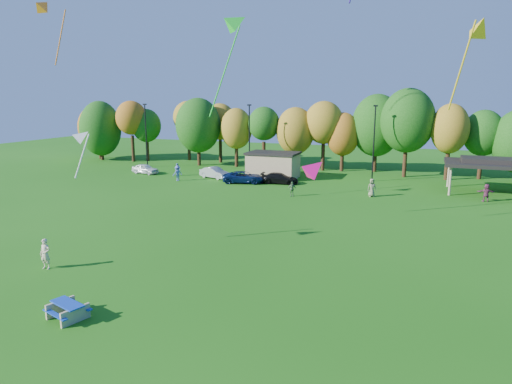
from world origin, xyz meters
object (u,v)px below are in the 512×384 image
at_px(picnic_table, 68,309).
at_px(car_a, 145,169).
at_px(car_b, 215,173).
at_px(kite_flyer, 45,254).
at_px(car_c, 244,177).
at_px(car_d, 280,178).

relative_size(picnic_table, car_a, 0.56).
distance_m(car_a, car_b, 10.20).
bearing_deg(kite_flyer, car_a, 110.05).
height_order(picnic_table, car_b, car_b).
distance_m(car_a, car_c, 14.91).
bearing_deg(car_b, car_a, 110.43).
bearing_deg(kite_flyer, car_b, 92.98).
relative_size(picnic_table, kite_flyer, 1.16).
relative_size(car_a, car_b, 0.90).
relative_size(picnic_table, car_b, 0.50).
bearing_deg(kite_flyer, car_c, 84.54).
distance_m(picnic_table, car_a, 41.09).
height_order(picnic_table, car_c, car_c).
xyz_separation_m(kite_flyer, car_a, (-14.41, 31.34, -0.27)).
distance_m(picnic_table, car_d, 35.36).
bearing_deg(car_d, car_c, 97.08).
height_order(picnic_table, car_a, car_a).
distance_m(car_c, car_d, 4.25).
bearing_deg(car_b, car_c, -90.20).
distance_m(car_b, car_c, 4.93).
xyz_separation_m(car_a, car_b, (10.20, 0.12, 0.05)).
xyz_separation_m(car_c, car_d, (4.11, 1.10, -0.05)).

